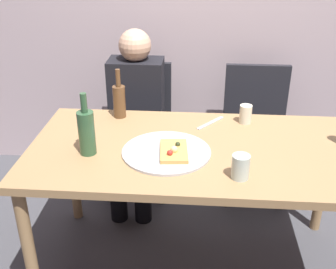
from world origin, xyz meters
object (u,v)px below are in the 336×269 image
Objects in this scene: wine_bottle at (87,131)px; chair_left at (139,120)px; dining_table at (196,160)px; guest_in_sweater at (135,112)px; tumbler_far at (240,167)px; pizza_slice_last at (174,151)px; table_knife at (210,123)px; tumbler_near at (246,114)px; chair_right at (256,124)px; pizza_tray at (166,152)px; beer_bottle at (119,100)px.

wine_bottle is 1.01m from chair_left.
guest_in_sweater reaches higher than dining_table.
guest_in_sweater is at bearing 122.69° from tumbler_far.
wine_bottle is (-0.41, -0.01, 0.09)m from pizza_slice_last.
pizza_slice_last is 1.05× the size of table_knife.
wine_bottle is at bearing -178.42° from pizza_slice_last.
tumbler_near is (0.37, 0.40, 0.03)m from pizza_slice_last.
tumbler_far is (0.30, -0.18, 0.03)m from pizza_slice_last.
table_knife is at bearing 141.03° from guest_in_sweater.
table_knife is at bearing 58.67° from chair_right.
pizza_tray is at bearing -153.47° from dining_table.
wine_bottle reaches higher than beer_bottle.
dining_table is at bearing 116.61° from chair_left.
dining_table is at bearing -36.92° from beer_bottle.
guest_in_sweater is (0.03, 0.34, -0.22)m from beer_bottle.
tumbler_far is 0.12× the size of chair_left.
beer_bottle is 0.24× the size of guest_in_sweater.
pizza_slice_last reaches higher than dining_table.
beer_bottle is (-0.34, 0.43, 0.08)m from pizza_slice_last.
chair_right is (0.40, 0.83, -0.17)m from dining_table.
chair_right reaches higher than tumbler_near.
tumbler_near is at bearing 42.95° from pizza_tray.
tumbler_near is 0.58m from tumbler_far.
pizza_slice_last is at bearing -139.80° from dining_table.
beer_bottle is 0.32× the size of chair_right.
beer_bottle is at bearing 126.47° from pizza_tray.
pizza_tray is 1.40× the size of wine_bottle.
guest_in_sweater is (-0.42, 0.68, -0.04)m from dining_table.
tumbler_far is (0.19, -0.27, 0.13)m from dining_table.
pizza_slice_last is (0.04, -0.02, 0.02)m from pizza_tray.
tumbler_near is at bearing 27.64° from wine_bottle.
chair_right is at bearing 45.18° from wine_bottle.
dining_table is at bearing 40.20° from pizza_slice_last.
chair_left is 0.20m from guest_in_sweater.
chair_right is (0.14, 0.52, -0.30)m from tumbler_near.
tumbler_far is (0.71, -0.17, -0.06)m from wine_bottle.
dining_table is at bearing 24.58° from table_knife.
chair_right is at bearing 30.07° from beer_bottle.
pizza_slice_last reaches higher than table_knife.
pizza_tray is 0.39m from wine_bottle.
tumbler_near is 0.91m from chair_left.
wine_bottle is 1.09× the size of beer_bottle.
pizza_tray is 0.81m from guest_in_sweater.
chair_left is at bearing 118.95° from tumbler_far.
pizza_tray is 0.48× the size of chair_right.
wine_bottle reaches higher than dining_table.
dining_table is 0.43m from tumbler_near.
guest_in_sweater reaches higher than wine_bottle.
tumbler_far is (0.64, -0.61, -0.05)m from beer_bottle.
pizza_slice_last is at bearing 149.36° from tumbler_far.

